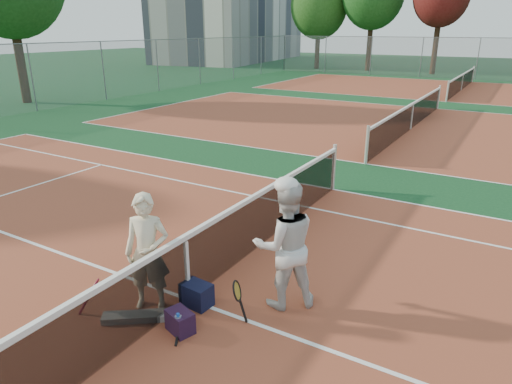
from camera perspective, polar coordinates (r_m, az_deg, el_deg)
ground at (r=6.73m, az=-8.39°, el=-13.20°), size 130.00×130.00×0.00m
court_main at (r=6.73m, az=-8.39°, el=-13.17°), size 23.77×10.97×0.01m
court_far_a at (r=18.55m, az=18.73°, el=7.44°), size 23.77×10.97×0.01m
court_far_b at (r=31.74m, az=24.24°, el=11.52°), size 23.77×10.97×0.01m
net_main at (r=6.47m, az=-8.61°, el=-9.40°), size 0.10×10.98×1.02m
net_far_a at (r=18.46m, az=18.91°, el=8.98°), size 0.10×10.98×1.02m
net_far_b at (r=31.69m, az=24.37°, el=12.42°), size 0.10×10.98×1.02m
fence_back at (r=38.55m, az=25.97°, el=14.71°), size 32.00×0.06×3.00m
player_a at (r=6.29m, az=-13.41°, el=-7.37°), size 0.72×0.62×1.65m
player_b at (r=6.17m, az=3.65°, el=-6.67°), size 1.10×1.09×1.79m
racket_red at (r=6.58m, az=-19.50°, el=-12.33°), size 0.42×0.40×0.53m
racket_black_held at (r=6.09m, az=-2.36°, el=-13.56°), size 0.26×0.31×0.59m
racket_spare at (r=6.26m, az=-9.40°, el=-15.51°), size 0.54×0.65×0.10m
sports_bag_navy at (r=6.52m, az=-7.43°, el=-12.59°), size 0.44×0.32×0.33m
sports_bag_purple at (r=6.07m, az=-9.47°, el=-15.69°), size 0.41×0.34×0.29m
net_cover_canvas at (r=6.44m, az=-14.74°, el=-14.85°), size 0.83×0.68×0.09m
water_bottle at (r=5.98m, az=-9.64°, el=-16.25°), size 0.09×0.09×0.30m
tree_back_0 at (r=45.62m, az=7.90°, el=22.10°), size 5.22×5.22×8.63m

